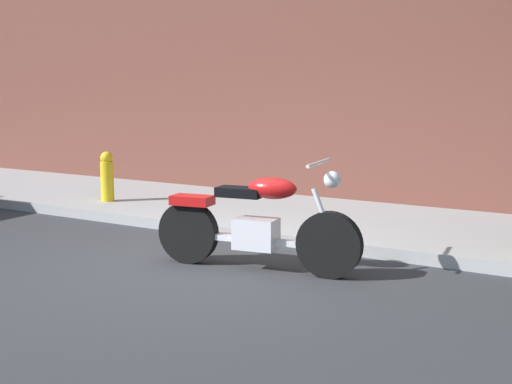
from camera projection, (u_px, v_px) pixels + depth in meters
The scene contains 4 objects.
ground_plane at pixel (197, 267), 7.46m from camera, with size 60.00×60.00×0.00m, color #303335.
sidewalk at pixel (315, 219), 9.77m from camera, with size 18.95×2.85×0.14m, color #989898.
motorcycle at pixel (256, 225), 7.30m from camera, with size 2.24×0.72×1.17m.
fire_hydrant at pixel (107, 181), 10.83m from camera, with size 0.20×0.20×0.91m.
Camera 1 is at (4.32, -5.86, 1.90)m, focal length 49.62 mm.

